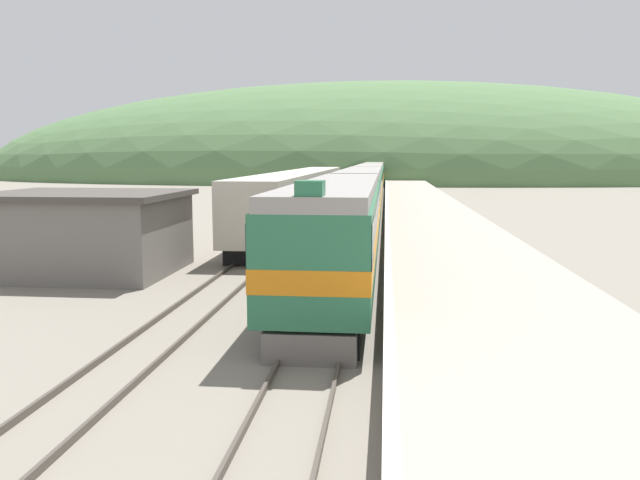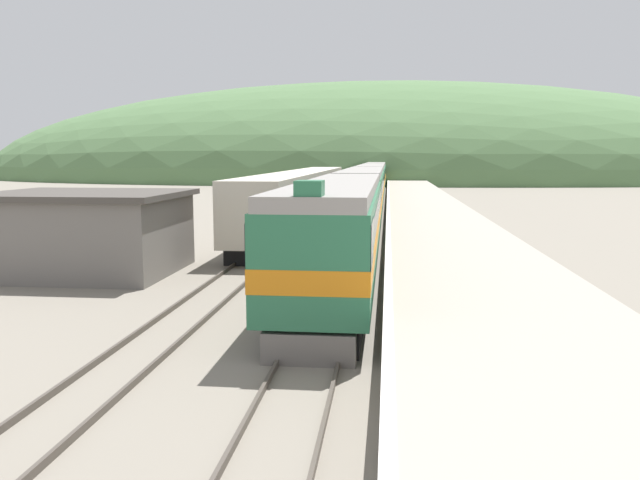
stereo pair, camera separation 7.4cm
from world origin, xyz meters
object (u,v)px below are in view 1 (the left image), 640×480
at_px(express_train_lead_car, 339,228).
at_px(carriage_fourth, 374,175).
at_px(carriage_third, 370,181).
at_px(siding_train, 301,197).
at_px(carriage_second, 362,194).

relative_size(express_train_lead_car, carriage_fourth, 0.85).
height_order(carriage_third, siding_train, carriage_third).
bearing_deg(express_train_lead_car, siding_train, 101.48).
bearing_deg(carriage_second, siding_train, -162.63).
xyz_separation_m(express_train_lead_car, carriage_third, (0.00, 46.29, -0.01)).
relative_size(carriage_second, carriage_third, 1.00).
xyz_separation_m(carriage_second, carriage_fourth, (0.00, 47.78, 0.00)).
relative_size(express_train_lead_car, siding_train, 0.54).
relative_size(carriage_second, siding_train, 0.63).
xyz_separation_m(express_train_lead_car, carriage_fourth, (0.00, 70.18, -0.01)).
bearing_deg(siding_train, express_train_lead_car, -78.52).
bearing_deg(carriage_fourth, siding_train, -94.98).
distance_m(express_train_lead_car, siding_train, 21.50).
distance_m(carriage_fourth, siding_train, 49.30).
bearing_deg(express_train_lead_car, carriage_second, 90.00).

